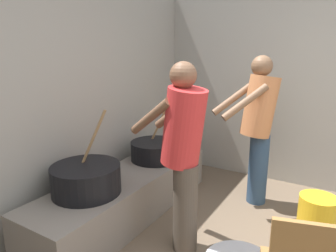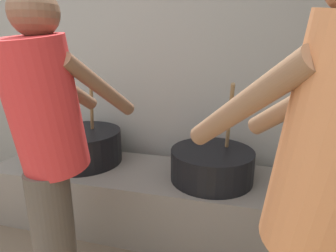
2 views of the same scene
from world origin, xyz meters
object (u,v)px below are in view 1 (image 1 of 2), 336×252
at_px(cook_in_orange_shirt, 258,122).
at_px(cook_in_red_shirt, 183,148).
at_px(cooking_pot_main, 86,179).
at_px(cooking_pot_secondary, 155,150).
at_px(bucket_yellow_plastic, 317,216).

bearing_deg(cook_in_orange_shirt, cook_in_red_shirt, 164.98).
bearing_deg(cooking_pot_main, cooking_pot_secondary, -2.75).
distance_m(cooking_pot_main, cooking_pot_secondary, 0.98).
height_order(cook_in_red_shirt, bucket_yellow_plastic, cook_in_red_shirt).
bearing_deg(cooking_pot_secondary, cooking_pot_main, 177.25).
height_order(cooking_pot_secondary, cook_in_red_shirt, cook_in_red_shirt).
xyz_separation_m(cook_in_orange_shirt, bucket_yellow_plastic, (-0.32, -0.65, -0.71)).
xyz_separation_m(cooking_pot_main, cook_in_red_shirt, (0.31, -0.75, 0.31)).
bearing_deg(cook_in_red_shirt, cooking_pot_main, 112.22).
relative_size(cook_in_orange_shirt, bucket_yellow_plastic, 4.32).
bearing_deg(cooking_pot_main, cook_in_orange_shirt, -36.80).
xyz_separation_m(cooking_pot_secondary, bucket_yellow_plastic, (0.10, -1.64, -0.35)).
distance_m(cook_in_orange_shirt, cook_in_red_shirt, 1.12).
bearing_deg(cooking_pot_secondary, bucket_yellow_plastic, -86.60).
bearing_deg(cooking_pot_secondary, cook_in_orange_shirt, -67.30).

